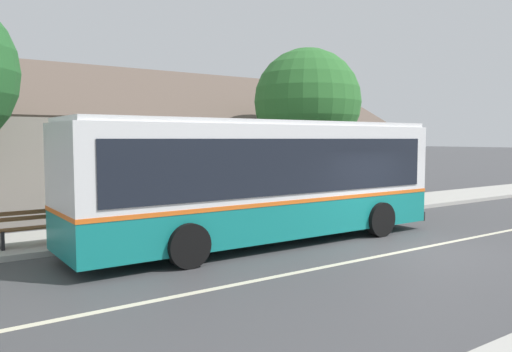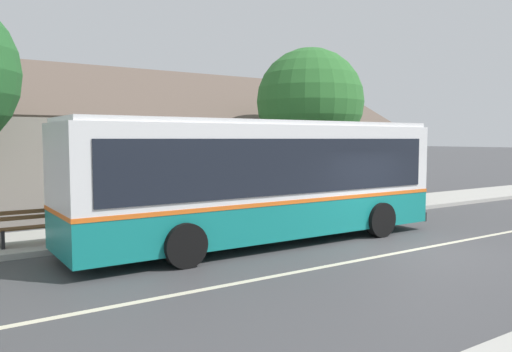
# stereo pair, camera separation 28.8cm
# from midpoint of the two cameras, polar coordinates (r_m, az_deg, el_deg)

# --- Properties ---
(ground_plane) EXTENTS (300.00, 300.00, 0.00)m
(ground_plane) POSITION_cam_midpoint_polar(r_m,az_deg,el_deg) (13.47, 18.04, -8.07)
(ground_plane) COLOR #424244
(sidewalk_far) EXTENTS (60.00, 3.00, 0.15)m
(sidewalk_far) POSITION_cam_midpoint_polar(r_m,az_deg,el_deg) (17.73, 2.58, -4.67)
(sidewalk_far) COLOR #ADAAA3
(sidewalk_far) RESTS_ON ground
(lane_divider_stripe) EXTENTS (60.00, 0.16, 0.01)m
(lane_divider_stripe) POSITION_cam_midpoint_polar(r_m,az_deg,el_deg) (13.47, 18.04, -8.05)
(lane_divider_stripe) COLOR beige
(lane_divider_stripe) RESTS_ON ground
(community_building) EXTENTS (24.44, 10.09, 7.11)m
(community_building) POSITION_cam_midpoint_polar(r_m,az_deg,el_deg) (23.83, -13.86, 1.96)
(community_building) COLOR gray
(community_building) RESTS_ON ground
(transit_bus) EXTENTS (10.71, 2.80, 3.30)m
(transit_bus) POSITION_cam_midpoint_polar(r_m,az_deg,el_deg) (13.50, 1.38, -0.23)
(transit_bus) COLOR #147F7A
(transit_bus) RESTS_ON ground
(bench_by_building) EXTENTS (1.76, 0.51, 0.94)m
(bench_by_building) POSITION_cam_midpoint_polar(r_m,az_deg,el_deg) (13.78, -23.58, -5.52)
(bench_by_building) COLOR brown
(bench_by_building) RESTS_ON sidewalk_far
(street_tree_primary) EXTENTS (4.21, 4.21, 6.39)m
(street_tree_primary) POSITION_cam_midpoint_polar(r_m,az_deg,el_deg) (20.00, 6.60, 8.38)
(street_tree_primary) COLOR #4C3828
(street_tree_primary) RESTS_ON ground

